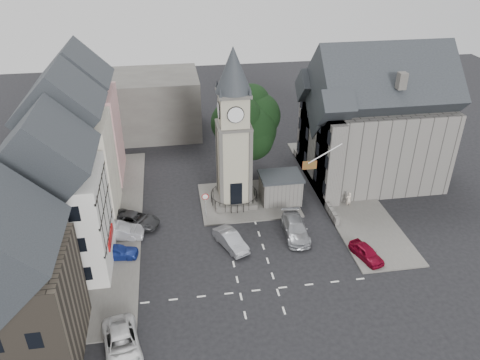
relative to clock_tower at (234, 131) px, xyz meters
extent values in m
plane|color=black|center=(0.00, -7.99, -8.12)|extent=(120.00, 120.00, 0.00)
cube|color=#595651|center=(-12.50, -1.99, -8.05)|extent=(6.00, 30.00, 0.14)
cube|color=#595651|center=(12.00, 0.01, -8.05)|extent=(6.00, 26.00, 0.14)
cube|color=#595651|center=(1.50, 0.01, -8.04)|extent=(10.00, 8.00, 0.16)
cube|color=silver|center=(0.00, -13.49, -8.12)|extent=(20.00, 8.00, 0.01)
cube|color=#4C4944|center=(0.00, 0.01, -7.77)|extent=(4.20, 4.20, 0.70)
torus|color=black|center=(0.00, 0.01, -7.04)|extent=(4.86, 4.86, 0.06)
cube|color=#ABA38A|center=(0.00, 0.01, -3.42)|extent=(3.00, 3.00, 8.00)
cube|color=black|center=(0.00, -1.44, -6.22)|extent=(1.20, 0.25, 2.40)
cube|color=#4C4944|center=(0.00, 0.01, 0.58)|extent=(3.30, 3.30, 0.25)
cube|color=#ABA38A|center=(0.00, 0.01, 2.18)|extent=(2.70, 2.70, 3.20)
cylinder|color=white|center=(0.00, -1.39, 2.18)|extent=(1.50, 0.12, 1.50)
cube|color=#4C4944|center=(0.00, 0.01, 3.78)|extent=(3.10, 3.10, 0.30)
cone|color=#212429|center=(0.00, 0.01, 6.03)|extent=(3.40, 3.40, 4.20)
cube|color=slate|center=(4.80, -0.49, -6.72)|extent=(4.00, 3.00, 2.80)
cube|color=#212429|center=(4.80, -0.49, -5.17)|extent=(4.30, 3.30, 0.25)
cylinder|color=black|center=(2.00, 5.01, -5.92)|extent=(0.70, 0.70, 4.40)
cylinder|color=black|center=(-3.20, -2.49, -6.87)|extent=(0.10, 0.10, 2.50)
cone|color=#A50C0C|center=(-3.20, -2.59, -5.62)|extent=(0.70, 0.06, 0.70)
cone|color=white|center=(-3.20, -2.61, -5.62)|extent=(0.54, 0.04, 0.54)
cube|color=#CC938C|center=(-15.50, 8.01, -3.12)|extent=(7.50, 7.00, 10.00)
cube|color=beige|center=(-15.50, 0.01, -3.12)|extent=(7.50, 7.00, 10.00)
cube|color=silver|center=(-15.50, -7.99, -3.62)|extent=(7.50, 7.00, 9.00)
cube|color=#453D33|center=(-17.00, -16.99, -4.12)|extent=(8.00, 7.00, 8.00)
cube|color=#4C4944|center=(-12.00, 20.01, -4.12)|extent=(20.00, 10.00, 8.00)
cube|color=slate|center=(16.00, 3.01, -3.62)|extent=(14.00, 10.00, 9.00)
cube|color=slate|center=(9.80, -0.49, -3.62)|extent=(1.60, 4.40, 9.00)
cube|color=slate|center=(9.80, 6.51, -3.62)|extent=(1.60, 4.40, 9.00)
cube|color=slate|center=(9.20, 2.01, -7.67)|extent=(0.40, 16.00, 0.90)
cylinder|color=white|center=(8.00, -3.99, -1.12)|extent=(3.17, 0.10, 1.89)
plane|color=#B21414|center=(6.60, -3.99, -2.22)|extent=(1.40, 0.00, 1.40)
imported|color=navy|center=(-11.50, -7.48, -7.48)|extent=(3.91, 1.95, 1.28)
imported|color=#B5B6BE|center=(-11.50, -4.58, -7.36)|extent=(4.74, 2.11, 1.51)
imported|color=#303032|center=(-10.07, -2.73, -7.45)|extent=(5.28, 4.14, 1.33)
imported|color=#9B9DA3|center=(-1.40, -7.49, -7.42)|extent=(3.08, 4.51, 1.41)
imported|color=#9C9EA3|center=(4.81, -6.70, -7.37)|extent=(2.37, 5.30, 1.51)
imported|color=maroon|center=(10.07, -10.99, -7.50)|extent=(2.49, 3.90, 1.23)
imported|color=silver|center=(-10.38, -17.99, -7.40)|extent=(3.33, 5.56, 1.45)
imported|color=beige|center=(11.50, -2.69, -7.28)|extent=(0.67, 0.49, 1.69)
camera|label=1|loc=(-5.87, -41.24, 18.08)|focal=35.00mm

